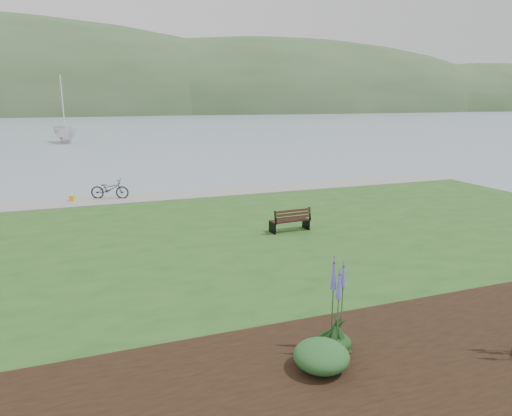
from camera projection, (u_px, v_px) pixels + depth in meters
The scene contains 11 objects.
ground at pixel (205, 242), 17.02m from camera, with size 600.00×600.00×0.00m, color gray.
lawn at pixel (219, 253), 15.14m from camera, with size 34.00×20.00×0.40m, color #254E1B.
shoreline_path at pixel (172, 195), 23.22m from camera, with size 34.00×2.20×0.03m, color gray.
garden_bed at pixel (473, 347), 8.97m from camera, with size 24.00×4.40×0.04m, color black.
far_hillside at pixel (151, 113), 179.03m from camera, with size 580.00×80.00×38.00m, color #34512D, non-canonical shape.
park_bench at pixel (291, 220), 16.81m from camera, with size 1.50×0.68×0.91m.
bicycle_a at pixel (110, 189), 22.38m from camera, with size 1.86×0.65×0.98m, color black.
sailboat at pixel (66, 143), 56.18m from camera, with size 9.73×9.90×25.64m, color silver.
pannier at pixel (72, 198), 21.88m from camera, with size 0.18×0.28×0.30m, color gold.
echium_4 at pixel (337, 309), 8.66m from camera, with size 0.62×0.62×2.21m.
shrub_0 at pixel (321, 356), 8.15m from camera, with size 1.02×1.02×0.51m, color #1E4C21.
Camera 1 is at (-3.80, -15.93, 5.16)m, focal length 32.00 mm.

